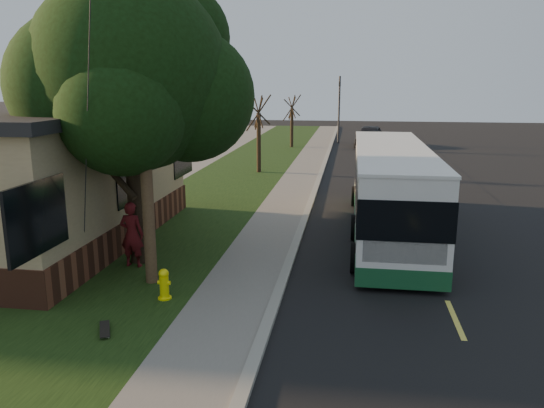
{
  "coord_description": "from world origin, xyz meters",
  "views": [
    {
      "loc": [
        1.64,
        -11.15,
        5.06
      ],
      "look_at": [
        -0.65,
        4.05,
        1.5
      ],
      "focal_mm": 35.0,
      "sensor_mm": 36.0,
      "label": 1
    }
  ],
  "objects_px": {
    "skateboarder": "(132,234)",
    "skateboard_main": "(105,329)",
    "bare_tree_near": "(259,135)",
    "fire_hydrant": "(164,284)",
    "traffic_signal": "(339,105)",
    "distant_car": "(369,136)",
    "dumpster": "(68,194)",
    "leafy_tree": "(134,77)",
    "transit_bus": "(390,188)",
    "bare_tree_far": "(292,122)",
    "utility_pole": "(142,100)"
  },
  "relations": [
    {
      "from": "skateboarder",
      "to": "skateboard_main",
      "type": "xyz_separation_m",
      "value": [
        1.0,
        -3.86,
        -0.86
      ]
    },
    {
      "from": "bare_tree_near",
      "to": "fire_hydrant",
      "type": "bearing_deg",
      "value": -87.14
    },
    {
      "from": "traffic_signal",
      "to": "distant_car",
      "type": "distance_m",
      "value": 4.06
    },
    {
      "from": "dumpster",
      "to": "distant_car",
      "type": "height_order",
      "value": "distant_car"
    },
    {
      "from": "bare_tree_near",
      "to": "traffic_signal",
      "type": "xyz_separation_m",
      "value": [
        4.0,
        16.0,
        1.01
      ]
    },
    {
      "from": "skateboarder",
      "to": "dumpster",
      "type": "bearing_deg",
      "value": -46.21
    },
    {
      "from": "leafy_tree",
      "to": "transit_bus",
      "type": "height_order",
      "value": "leafy_tree"
    },
    {
      "from": "bare_tree_far",
      "to": "skateboard_main",
      "type": "xyz_separation_m",
      "value": [
        -0.23,
        -31.81,
        -1.88
      ]
    },
    {
      "from": "utility_pole",
      "to": "traffic_signal",
      "type": "relative_size",
      "value": 1.65
    },
    {
      "from": "leafy_tree",
      "to": "dumpster",
      "type": "bearing_deg",
      "value": 134.5
    },
    {
      "from": "leafy_tree",
      "to": "skateboarder",
      "type": "bearing_deg",
      "value": -96.1
    },
    {
      "from": "bare_tree_far",
      "to": "fire_hydrant",
      "type": "bearing_deg",
      "value": -89.24
    },
    {
      "from": "skateboarder",
      "to": "bare_tree_near",
      "type": "bearing_deg",
      "value": -89.99
    },
    {
      "from": "traffic_signal",
      "to": "leafy_tree",
      "type": "bearing_deg",
      "value": -98.47
    },
    {
      "from": "bare_tree_far",
      "to": "leafy_tree",
      "type": "bearing_deg",
      "value": -92.45
    },
    {
      "from": "leafy_tree",
      "to": "transit_bus",
      "type": "relative_size",
      "value": 0.71
    },
    {
      "from": "leafy_tree",
      "to": "skateboard_main",
      "type": "distance_m",
      "value": 6.8
    },
    {
      "from": "bare_tree_near",
      "to": "bare_tree_far",
      "type": "distance_m",
      "value": 12.01
    },
    {
      "from": "distant_car",
      "to": "fire_hydrant",
      "type": "bearing_deg",
      "value": -92.24
    },
    {
      "from": "distant_car",
      "to": "bare_tree_near",
      "type": "bearing_deg",
      "value": -107.46
    },
    {
      "from": "traffic_signal",
      "to": "distant_car",
      "type": "relative_size",
      "value": 1.12
    },
    {
      "from": "utility_pole",
      "to": "bare_tree_near",
      "type": "xyz_separation_m",
      "value": [
        -0.19,
        17.01,
        -2.48
      ]
    },
    {
      "from": "bare_tree_far",
      "to": "dumpster",
      "type": "relative_size",
      "value": 2.76
    },
    {
      "from": "bare_tree_near",
      "to": "distant_car",
      "type": "relative_size",
      "value": 0.88
    },
    {
      "from": "bare_tree_near",
      "to": "skateboarder",
      "type": "bearing_deg",
      "value": -92.64
    },
    {
      "from": "leafy_tree",
      "to": "skateboard_main",
      "type": "relative_size",
      "value": 9.95
    },
    {
      "from": "traffic_signal",
      "to": "skateboarder",
      "type": "xyz_separation_m",
      "value": [
        -4.73,
        -31.95,
        -2.18
      ]
    },
    {
      "from": "fire_hydrant",
      "to": "bare_tree_far",
      "type": "relative_size",
      "value": 0.18
    },
    {
      "from": "fire_hydrant",
      "to": "bare_tree_near",
      "type": "distance_m",
      "value": 18.1
    },
    {
      "from": "fire_hydrant",
      "to": "utility_pole",
      "type": "bearing_deg",
      "value": 125.38
    },
    {
      "from": "bare_tree_near",
      "to": "dumpster",
      "type": "bearing_deg",
      "value": -120.93
    },
    {
      "from": "transit_bus",
      "to": "skateboard_main",
      "type": "distance_m",
      "value": 10.56
    },
    {
      "from": "fire_hydrant",
      "to": "distant_car",
      "type": "relative_size",
      "value": 0.15
    },
    {
      "from": "bare_tree_far",
      "to": "skateboarder",
      "type": "bearing_deg",
      "value": -92.53
    },
    {
      "from": "transit_bus",
      "to": "dumpster",
      "type": "xyz_separation_m",
      "value": [
        -12.44,
        1.43,
        -0.9
      ]
    },
    {
      "from": "bare_tree_far",
      "to": "dumpster",
      "type": "xyz_separation_m",
      "value": [
        -6.47,
        -21.96,
        -1.33
      ]
    },
    {
      "from": "traffic_signal",
      "to": "skateboarder",
      "type": "height_order",
      "value": "traffic_signal"
    },
    {
      "from": "bare_tree_far",
      "to": "distant_car",
      "type": "relative_size",
      "value": 0.82
    },
    {
      "from": "bare_tree_near",
      "to": "transit_bus",
      "type": "height_order",
      "value": "bare_tree_near"
    },
    {
      "from": "traffic_signal",
      "to": "transit_bus",
      "type": "bearing_deg",
      "value": -84.85
    },
    {
      "from": "distant_car",
      "to": "utility_pole",
      "type": "bearing_deg",
      "value": -93.82
    },
    {
      "from": "utility_pole",
      "to": "traffic_signal",
      "type": "bearing_deg",
      "value": 83.42
    },
    {
      "from": "fire_hydrant",
      "to": "bare_tree_far",
      "type": "bearing_deg",
      "value": 90.76
    },
    {
      "from": "fire_hydrant",
      "to": "bare_tree_far",
      "type": "xyz_separation_m",
      "value": [
        -0.4,
        30.0,
        1.57
      ]
    },
    {
      "from": "leafy_tree",
      "to": "distant_car",
      "type": "xyz_separation_m",
      "value": [
        7.19,
        29.19,
        -4.33
      ]
    },
    {
      "from": "utility_pole",
      "to": "leafy_tree",
      "type": "bearing_deg",
      "value": 117.6
    },
    {
      "from": "utility_pole",
      "to": "distant_car",
      "type": "relative_size",
      "value": 1.85
    },
    {
      "from": "skateboard_main",
      "to": "distant_car",
      "type": "relative_size",
      "value": 0.16
    },
    {
      "from": "utility_pole",
      "to": "distant_car",
      "type": "height_order",
      "value": "utility_pole"
    },
    {
      "from": "utility_pole",
      "to": "transit_bus",
      "type": "bearing_deg",
      "value": 41.86
    }
  ]
}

